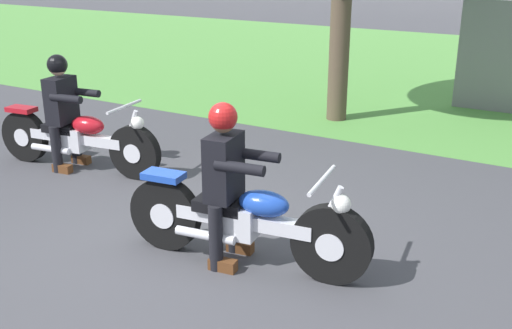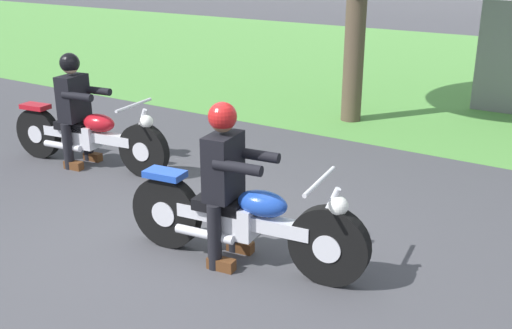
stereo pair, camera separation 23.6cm
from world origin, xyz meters
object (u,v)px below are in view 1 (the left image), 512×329
object	(u,v)px
rider_lead	(226,171)
rider_follow	(63,103)
motorcycle_lead	(245,221)
motorcycle_follow	(78,139)

from	to	relation	value
rider_lead	rider_follow	bearing A→B (deg)	153.88
motorcycle_lead	rider_follow	world-z (taller)	rider_follow
motorcycle_lead	rider_lead	world-z (taller)	rider_lead
motorcycle_lead	motorcycle_follow	xyz separation A→B (m)	(-3.00, 1.00, -0.01)
motorcycle_lead	rider_lead	xyz separation A→B (m)	(-0.17, -0.02, 0.42)
motorcycle_lead	rider_lead	size ratio (longest dim) A/B	1.56
rider_follow	motorcycle_follow	bearing A→B (deg)	-0.81
motorcycle_follow	rider_follow	world-z (taller)	rider_follow
rider_lead	rider_follow	size ratio (longest dim) A/B	1.01
motorcycle_follow	rider_lead	bearing A→B (deg)	-27.50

